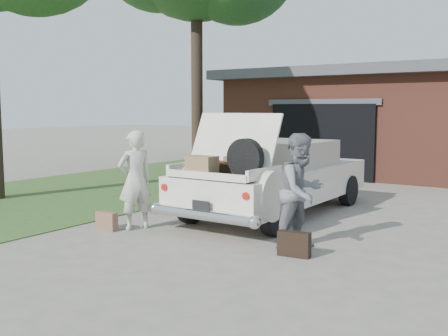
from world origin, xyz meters
The scene contains 8 objects.
ground centered at (0.00, 0.00, 0.00)m, with size 90.00×90.00×0.00m, color gray.
grass_strip centered at (-5.50, 3.00, 0.01)m, with size 6.00×16.00×0.02m, color #2D4C1E.
house centered at (0.98, 11.47, 1.67)m, with size 12.80×7.80×3.30m.
sedan centered at (-0.14, 2.61, 0.73)m, with size 1.99×4.99×1.98m.
woman_left centered at (-1.49, 0.10, 0.85)m, with size 0.62×0.41×1.69m, color beige.
woman_right centered at (1.42, 0.51, 0.85)m, with size 0.83×0.64×1.70m, color slate.
suitcase_left centered at (-1.83, -0.25, 0.16)m, with size 0.41×0.13×0.32m, color #895D45.
suitcase_right centered at (1.53, 0.08, 0.18)m, with size 0.46×0.14×0.35m, color black.
Camera 1 is at (4.69, -6.38, 2.05)m, focal length 42.00 mm.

